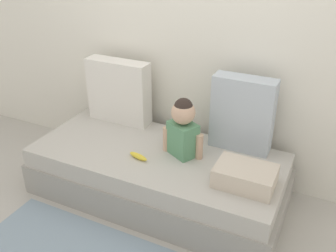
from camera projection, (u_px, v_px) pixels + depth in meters
name	position (u px, v px, depth m)	size (l,w,h in m)	color
ground_plane	(158.00, 195.00, 3.11)	(12.00, 12.00, 0.00)	#B2ADA3
back_wall	(189.00, 38.00, 3.03)	(5.21, 0.10, 2.34)	silver
couch	(157.00, 174.00, 3.02)	(2.01, 0.90, 0.41)	#9C978F
throw_pillow_left	(119.00, 91.00, 3.28)	(0.57, 0.16, 0.56)	silver
throw_pillow_right	(242.00, 114.00, 2.85)	(0.47, 0.16, 0.58)	#B2BCC6
toddler	(183.00, 127.00, 2.79)	(0.33, 0.24, 0.46)	#568E66
banana	(138.00, 156.00, 2.83)	(0.17, 0.04, 0.04)	yellow
folded_blanket	(245.00, 176.00, 2.52)	(0.40, 0.28, 0.14)	beige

